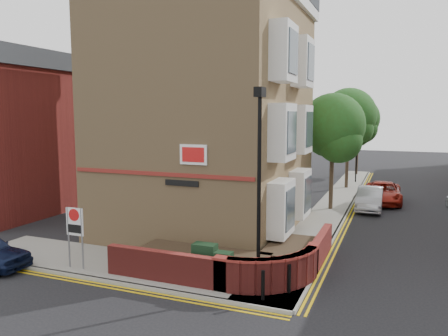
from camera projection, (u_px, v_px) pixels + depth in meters
ground at (196, 298)px, 13.38m from camera, size 120.00×120.00×0.00m
pavement_corner at (128, 266)px, 16.05m from camera, size 13.00×3.00×0.12m
pavement_main at (335, 203)px, 27.36m from camera, size 2.00×32.00×0.12m
kerb_side at (102, 280)px, 14.67m from camera, size 13.00×0.15×0.12m
kerb_main_near at (352, 204)px, 26.99m from camera, size 0.15×32.00×0.12m
yellow_lines_side at (98, 284)px, 14.45m from camera, size 13.00×0.28×0.01m
yellow_lines_main at (356, 205)px, 26.90m from camera, size 0.28×32.00×0.01m
corner_building at (214, 101)px, 21.03m from camera, size 8.95×10.40×13.60m
garden_wall at (226, 271)px, 15.68m from camera, size 6.80×6.00×1.20m
lamppost at (259, 188)px, 13.48m from camera, size 0.25×0.50×6.30m
utility_cabinet_large at (205, 261)px, 14.60m from camera, size 0.80×0.45×1.20m
utility_cabinet_small at (224, 269)px, 14.03m from camera, size 0.55×0.40×1.10m
bollard_near at (263, 285)px, 12.94m from camera, size 0.11×0.11×0.90m
bollard_far at (289, 279)px, 13.45m from camera, size 0.11×0.11×0.90m
zone_sign at (75, 227)px, 15.49m from camera, size 0.72×0.07×2.20m
side_building at (25, 132)px, 25.74m from camera, size 6.40×10.40×9.00m
tree_near at (333, 130)px, 24.99m from camera, size 3.64×3.65×6.70m
tree_mid at (349, 120)px, 32.29m from camera, size 4.03×4.03×7.42m
tree_far at (358, 122)px, 39.69m from camera, size 3.81×3.81×7.00m
traffic_light_assembly at (357, 149)px, 35.16m from camera, size 0.20×0.16×4.20m
silver_car_near at (370, 199)px, 25.68m from camera, size 1.45×4.05×1.33m
red_car_main at (383, 193)px, 27.69m from camera, size 2.39×4.84×1.32m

